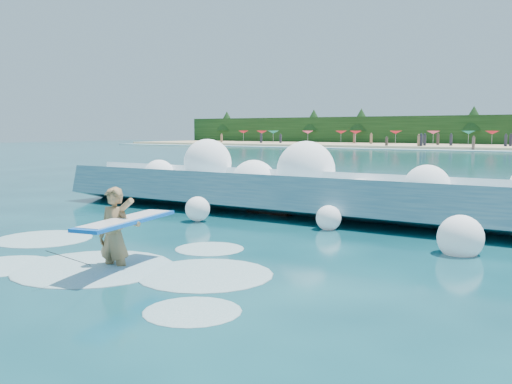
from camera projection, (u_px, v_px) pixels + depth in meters
ground at (149, 250)px, 12.50m from camera, size 200.00×200.00×0.00m
breaking_wave at (337, 198)px, 17.00m from camera, size 19.92×3.03×1.72m
rock_cluster at (281, 196)px, 19.21m from camera, size 8.20×3.11×1.28m
surfer_with_board at (117, 233)px, 10.78m from camera, size 1.21×3.02×1.88m
wave_spray at (317, 179)px, 17.26m from camera, size 15.42×4.95×2.47m
surf_foam at (108, 263)px, 11.33m from camera, size 8.51×5.13×0.15m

